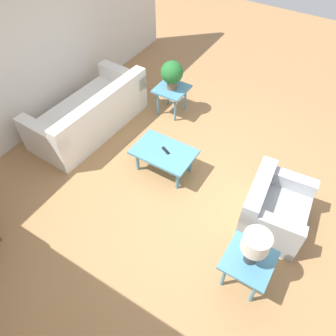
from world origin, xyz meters
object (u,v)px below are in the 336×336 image
at_px(coffee_table, 164,153).
at_px(side_table_plant, 172,92).
at_px(potted_plant, 172,73).
at_px(armchair, 273,209).
at_px(table_lamp, 255,245).
at_px(side_table_lamp, 248,263).
at_px(sofa, 91,114).

height_order(coffee_table, side_table_plant, side_table_plant).
height_order(coffee_table, potted_plant, potted_plant).
bearing_deg(armchair, coffee_table, 82.91).
relative_size(coffee_table, table_lamp, 1.88).
height_order(side_table_plant, potted_plant, potted_plant).
relative_size(coffee_table, side_table_lamp, 1.69).
xyz_separation_m(coffee_table, table_lamp, (-1.74, 1.01, 0.48)).
relative_size(sofa, potted_plant, 4.24).
relative_size(coffee_table, side_table_plant, 1.69).
bearing_deg(side_table_plant, coffee_table, 116.67).
height_order(sofa, potted_plant, potted_plant).
xyz_separation_m(armchair, table_lamp, (-0.02, 0.95, 0.55)).
height_order(coffee_table, table_lamp, table_lamp).
distance_m(side_table_plant, side_table_lamp, 3.34).
height_order(sofa, table_lamp, table_lamp).
xyz_separation_m(sofa, potted_plant, (-0.95, -1.12, 0.52)).
bearing_deg(side_table_plant, potted_plant, -26.57).
bearing_deg(armchair, side_table_lamp, 175.74).
height_order(sofa, coffee_table, sofa).
distance_m(armchair, table_lamp, 1.10).
bearing_deg(side_table_lamp, coffee_table, -30.06).
distance_m(coffee_table, table_lamp, 2.07).
distance_m(sofa, table_lamp, 3.60).
bearing_deg(table_lamp, sofa, -19.73).
relative_size(sofa, table_lamp, 4.39).
bearing_deg(table_lamp, potted_plant, -43.99).
height_order(armchair, table_lamp, table_lamp).
bearing_deg(potted_plant, table_lamp, 136.01).
distance_m(armchair, side_table_plant, 2.75).
bearing_deg(side_table_plant, sofa, 49.59).
xyz_separation_m(sofa, side_table_plant, (-0.95, -1.12, 0.15)).
bearing_deg(potted_plant, side_table_plant, 153.43).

